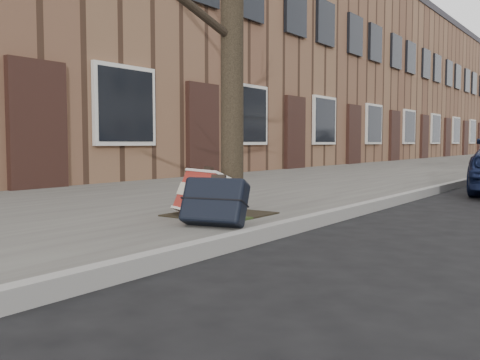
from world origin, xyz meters
The scene contains 6 objects.
ground centered at (0.00, 0.00, 0.00)m, with size 120.00×120.00×0.00m, color black.
near_sidewalk centered at (-3.70, 15.00, 0.06)m, with size 5.00×70.00×0.12m, color slate.
house_near centered at (-9.60, 16.00, 3.50)m, with size 6.80×40.00×7.00m, color brown.
dirt_patch centered at (-2.00, 1.20, 0.13)m, with size 0.85×0.85×0.01m, color black.
suitcase_red centered at (-2.05, 0.96, 0.34)m, with size 0.58×0.16×0.42m, color maroon.
suitcase_navy centered at (-1.60, 0.61, 0.34)m, with size 0.55×0.18×0.39m, color black.
Camera 1 is at (1.17, -2.92, 0.83)m, focal length 40.00 mm.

